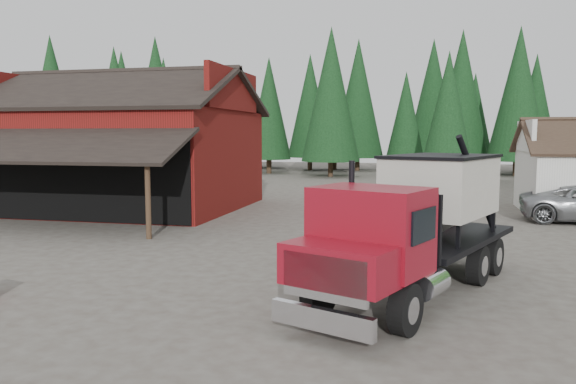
# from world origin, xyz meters

# --- Properties ---
(ground) EXTENTS (120.00, 120.00, 0.00)m
(ground) POSITION_xyz_m (0.00, 0.00, 0.00)
(ground) COLOR #4C453C
(ground) RESTS_ON ground
(red_barn) EXTENTS (12.80, 13.63, 7.18)m
(red_barn) POSITION_xyz_m (-11.00, 9.90, 2.69)
(red_barn) COLOR maroon
(red_barn) RESTS_ON ground
(conifer_backdrop) EXTENTS (76.00, 16.00, 16.00)m
(conifer_backdrop) POSITION_xyz_m (0.00, 42.00, 0.00)
(conifer_backdrop) COLOR black
(conifer_backdrop) RESTS_ON ground
(near_pine_a) EXTENTS (4.40, 4.40, 11.40)m
(near_pine_a) POSITION_xyz_m (-22.00, 28.00, 6.39)
(near_pine_a) COLOR #382619
(near_pine_a) RESTS_ON ground
(near_pine_b) EXTENTS (3.96, 3.96, 10.40)m
(near_pine_b) POSITION_xyz_m (6.00, 30.00, 5.89)
(near_pine_b) COLOR #382619
(near_pine_b) RESTS_ON ground
(near_pine_d) EXTENTS (5.28, 5.28, 13.40)m
(near_pine_d) POSITION_xyz_m (-4.00, 34.00, 7.39)
(near_pine_d) COLOR #382619
(near_pine_d) RESTS_ON ground
(feed_truck) EXTENTS (5.29, 8.67, 3.81)m
(feed_truck) POSITION_xyz_m (4.02, -2.90, 1.78)
(feed_truck) COLOR black
(feed_truck) RESTS_ON ground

